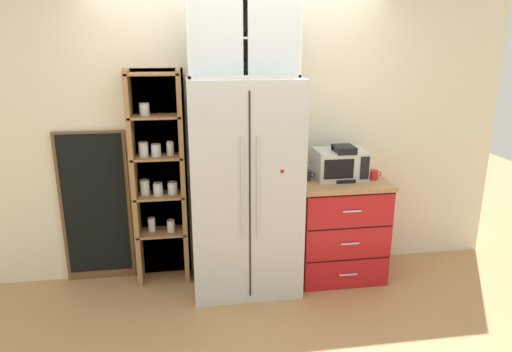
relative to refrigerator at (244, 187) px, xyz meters
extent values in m
plane|color=tan|center=(0.00, -0.02, -0.91)|extent=(10.67, 10.67, 0.00)
cube|color=silver|center=(0.00, 0.38, 0.36)|extent=(4.97, 0.10, 2.55)
cube|color=silver|center=(0.00, 0.00, 0.00)|extent=(0.91, 0.66, 1.83)
cube|color=black|center=(0.00, -0.34, 0.00)|extent=(0.01, 0.01, 1.68)
cylinder|color=silver|center=(-0.06, -0.35, 0.09)|extent=(0.02, 0.02, 0.82)
cylinder|color=silver|center=(0.06, -0.35, 0.09)|extent=(0.02, 0.02, 0.82)
cube|color=#A8161C|center=(0.25, -0.34, 0.22)|extent=(0.02, 0.01, 0.02)
cube|color=brown|center=(-0.72, 0.35, 0.03)|extent=(0.49, 0.04, 1.89)
cube|color=#9E7042|center=(-0.93, 0.21, 0.03)|extent=(0.04, 0.25, 1.89)
cube|color=#9E7042|center=(-0.51, 0.21, 0.03)|extent=(0.04, 0.25, 1.89)
cube|color=#9E7042|center=(-0.72, 0.21, -0.46)|extent=(0.43, 0.25, 0.02)
cylinder|color=silver|center=(-0.81, 0.22, -0.39)|extent=(0.06, 0.06, 0.12)
cylinder|color=brown|center=(-0.81, 0.22, -0.41)|extent=(0.05, 0.05, 0.08)
cylinder|color=#B2B2B7|center=(-0.81, 0.22, -0.32)|extent=(0.06, 0.06, 0.01)
cylinder|color=silver|center=(-0.64, 0.19, -0.40)|extent=(0.07, 0.07, 0.10)
cylinder|color=beige|center=(-0.64, 0.19, -0.41)|extent=(0.06, 0.06, 0.07)
cylinder|color=#B2B2B7|center=(-0.64, 0.19, -0.35)|extent=(0.07, 0.07, 0.01)
cube|color=#9E7042|center=(-0.72, 0.21, -0.11)|extent=(0.43, 0.25, 0.02)
cylinder|color=silver|center=(-0.84, 0.21, -0.04)|extent=(0.08, 0.08, 0.13)
cylinder|color=#382316|center=(-0.84, 0.21, -0.06)|extent=(0.07, 0.07, 0.09)
cylinder|color=#B2B2B7|center=(-0.84, 0.21, 0.03)|extent=(0.08, 0.08, 0.01)
cylinder|color=silver|center=(-0.73, 0.19, -0.05)|extent=(0.08, 0.08, 0.10)
cylinder|color=#E0C67F|center=(-0.73, 0.19, -0.07)|extent=(0.07, 0.07, 0.07)
cylinder|color=#B2B2B7|center=(-0.73, 0.19, 0.01)|extent=(0.08, 0.08, 0.01)
cylinder|color=silver|center=(-0.61, 0.20, -0.05)|extent=(0.08, 0.08, 0.10)
cylinder|color=#B77A38|center=(-0.61, 0.20, -0.07)|extent=(0.07, 0.07, 0.07)
cylinder|color=#B2B2B7|center=(-0.61, 0.20, 0.00)|extent=(0.08, 0.08, 0.01)
cube|color=#9E7042|center=(-0.72, 0.21, 0.24)|extent=(0.43, 0.25, 0.02)
cylinder|color=silver|center=(-0.83, 0.20, 0.30)|extent=(0.08, 0.08, 0.11)
cylinder|color=#2D2D2D|center=(-0.83, 0.20, 0.29)|extent=(0.07, 0.07, 0.08)
cylinder|color=#B2B2B7|center=(-0.83, 0.20, 0.37)|extent=(0.08, 0.08, 0.01)
cylinder|color=silver|center=(-0.73, 0.19, 0.30)|extent=(0.08, 0.08, 0.10)
cylinder|color=white|center=(-0.73, 0.19, 0.28)|extent=(0.07, 0.07, 0.07)
cylinder|color=#B2B2B7|center=(-0.73, 0.19, 0.35)|extent=(0.08, 0.08, 0.01)
cylinder|color=silver|center=(-0.61, 0.23, 0.30)|extent=(0.06, 0.06, 0.11)
cylinder|color=#CCB78C|center=(-0.61, 0.23, 0.28)|extent=(0.05, 0.05, 0.07)
cylinder|color=#B2B2B7|center=(-0.61, 0.23, 0.36)|extent=(0.06, 0.06, 0.01)
cube|color=#9E7042|center=(-0.72, 0.21, 0.58)|extent=(0.43, 0.25, 0.02)
cylinder|color=silver|center=(-0.80, 0.21, 0.64)|extent=(0.08, 0.08, 0.09)
cylinder|color=white|center=(-0.80, 0.21, 0.63)|extent=(0.07, 0.07, 0.06)
cylinder|color=#B2B2B7|center=(-0.80, 0.21, 0.69)|extent=(0.08, 0.08, 0.01)
cube|color=#9E7042|center=(-0.72, 0.21, 0.93)|extent=(0.43, 0.25, 0.02)
cube|color=red|center=(0.87, 0.05, -0.47)|extent=(0.76, 0.57, 0.88)
cube|color=tan|center=(0.87, 0.05, -0.01)|extent=(0.79, 0.60, 0.04)
cube|color=black|center=(0.87, -0.24, -0.63)|extent=(0.74, 0.00, 0.01)
cube|color=silver|center=(0.87, -0.25, -0.77)|extent=(0.16, 0.01, 0.01)
cube|color=black|center=(0.87, -0.24, -0.34)|extent=(0.74, 0.00, 0.01)
cube|color=silver|center=(0.87, -0.25, -0.47)|extent=(0.16, 0.01, 0.01)
cube|color=black|center=(0.87, -0.24, -0.04)|extent=(0.74, 0.00, 0.01)
cube|color=silver|center=(0.87, -0.25, -0.18)|extent=(0.16, 0.01, 0.01)
cube|color=silver|center=(0.87, 0.10, 0.14)|extent=(0.44, 0.32, 0.26)
cube|color=black|center=(0.81, -0.07, 0.14)|extent=(0.26, 0.01, 0.17)
cube|color=black|center=(1.04, -0.07, 0.14)|extent=(0.08, 0.01, 0.20)
cube|color=black|center=(0.87, 0.03, 0.02)|extent=(0.17, 0.20, 0.03)
cube|color=black|center=(0.87, 0.10, 0.16)|extent=(0.17, 0.06, 0.30)
cube|color=black|center=(0.87, 0.03, 0.29)|extent=(0.17, 0.20, 0.06)
cylinder|color=black|center=(0.87, 0.02, 0.10)|extent=(0.11, 0.11, 0.12)
cylinder|color=red|center=(1.15, 0.02, 0.05)|extent=(0.08, 0.08, 0.08)
torus|color=red|center=(1.21, 0.02, 0.06)|extent=(0.05, 0.01, 0.05)
cylinder|color=#2D2D33|center=(0.57, 0.08, 0.05)|extent=(0.07, 0.07, 0.09)
torus|color=#2D2D33|center=(0.61, 0.08, 0.06)|extent=(0.05, 0.01, 0.05)
cylinder|color=navy|center=(0.87, -0.01, 0.10)|extent=(0.07, 0.07, 0.18)
cone|color=navy|center=(0.87, -0.01, 0.19)|extent=(0.07, 0.07, 0.04)
cylinder|color=navy|center=(0.87, -0.01, 0.22)|extent=(0.03, 0.03, 0.07)
cylinder|color=black|center=(0.87, -0.01, 0.26)|extent=(0.03, 0.03, 0.01)
cube|color=silver|center=(0.00, 0.17, 1.21)|extent=(0.87, 0.02, 0.59)
cube|color=silver|center=(0.00, 0.02, 0.92)|extent=(0.87, 0.32, 0.02)
cube|color=silver|center=(-0.42, 0.02, 1.21)|extent=(0.02, 0.32, 0.59)
cube|color=silver|center=(0.42, 0.02, 1.21)|extent=(0.02, 0.32, 0.59)
cube|color=silver|center=(0.00, 0.02, 1.21)|extent=(0.84, 0.30, 0.02)
cube|color=silver|center=(-0.22, -0.13, 1.21)|extent=(0.40, 0.01, 0.55)
cube|color=silver|center=(0.22, -0.13, 1.21)|extent=(0.40, 0.01, 0.55)
cylinder|color=silver|center=(-0.30, 0.02, 0.94)|extent=(0.05, 0.05, 0.00)
cylinder|color=silver|center=(-0.30, 0.02, 0.97)|extent=(0.01, 0.01, 0.07)
cone|color=silver|center=(-0.30, 0.02, 1.03)|extent=(0.06, 0.06, 0.05)
cylinder|color=silver|center=(0.00, 0.02, 0.94)|extent=(0.05, 0.05, 0.00)
cylinder|color=silver|center=(0.00, 0.02, 0.97)|extent=(0.01, 0.01, 0.07)
cone|color=silver|center=(0.00, 0.02, 1.03)|extent=(0.06, 0.06, 0.05)
cylinder|color=silver|center=(0.30, 0.02, 0.94)|extent=(0.05, 0.05, 0.00)
cylinder|color=silver|center=(0.30, 0.02, 0.97)|extent=(0.01, 0.01, 0.07)
cone|color=silver|center=(0.30, 0.02, 1.03)|extent=(0.06, 0.06, 0.05)
cylinder|color=white|center=(-0.26, 0.02, 1.25)|extent=(0.06, 0.06, 0.07)
cylinder|color=white|center=(-0.09, 0.02, 1.25)|extent=(0.06, 0.06, 0.07)
cylinder|color=white|center=(0.09, 0.02, 1.25)|extent=(0.06, 0.06, 0.07)
cylinder|color=white|center=(0.26, 0.02, 1.25)|extent=(0.06, 0.06, 0.07)
cube|color=brown|center=(-1.29, 0.31, -0.23)|extent=(0.60, 0.04, 1.37)
cube|color=black|center=(-1.29, 0.29, -0.20)|extent=(0.54, 0.01, 1.27)
camera|label=1|loc=(-0.47, -3.69, 1.20)|focal=32.35mm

